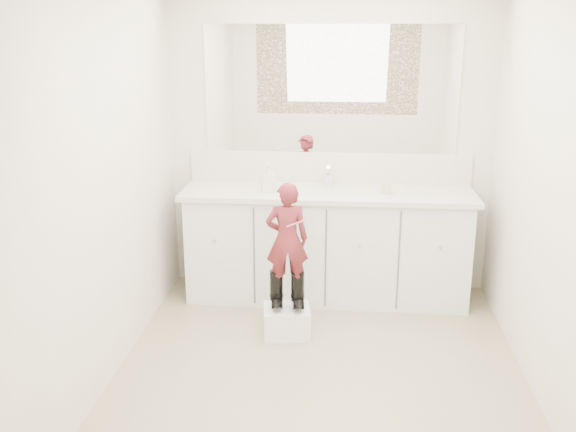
# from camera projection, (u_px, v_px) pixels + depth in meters

# --- Properties ---
(floor) EXTENTS (3.00, 3.00, 0.00)m
(floor) POSITION_uv_depth(u_px,v_px,m) (319.00, 373.00, 4.10)
(floor) COLOR #857957
(floor) RESTS_ON ground
(wall_back) EXTENTS (2.60, 0.00, 2.60)m
(wall_back) POSITION_uv_depth(u_px,v_px,m) (330.00, 145.00, 5.18)
(wall_back) COLOR beige
(wall_back) RESTS_ON floor
(wall_front) EXTENTS (2.60, 0.00, 2.60)m
(wall_front) POSITION_uv_depth(u_px,v_px,m) (306.00, 295.00, 2.32)
(wall_front) COLOR beige
(wall_front) RESTS_ON floor
(wall_left) EXTENTS (0.00, 3.00, 3.00)m
(wall_left) POSITION_uv_depth(u_px,v_px,m) (107.00, 187.00, 3.86)
(wall_left) COLOR beige
(wall_left) RESTS_ON floor
(wall_right) EXTENTS (0.00, 3.00, 3.00)m
(wall_right) POSITION_uv_depth(u_px,v_px,m) (551.00, 197.00, 3.64)
(wall_right) COLOR beige
(wall_right) RESTS_ON floor
(vanity_cabinet) EXTENTS (2.20, 0.55, 0.85)m
(vanity_cabinet) POSITION_uv_depth(u_px,v_px,m) (327.00, 247.00, 5.14)
(vanity_cabinet) COLOR silver
(vanity_cabinet) RESTS_ON floor
(countertop) EXTENTS (2.28, 0.58, 0.04)m
(countertop) POSITION_uv_depth(u_px,v_px,m) (328.00, 194.00, 5.00)
(countertop) COLOR beige
(countertop) RESTS_ON vanity_cabinet
(backsplash) EXTENTS (2.28, 0.03, 0.25)m
(backsplash) POSITION_uv_depth(u_px,v_px,m) (329.00, 168.00, 5.22)
(backsplash) COLOR beige
(backsplash) RESTS_ON countertop
(mirror) EXTENTS (2.00, 0.02, 1.00)m
(mirror) POSITION_uv_depth(u_px,v_px,m) (331.00, 90.00, 5.04)
(mirror) COLOR white
(mirror) RESTS_ON wall_back
(dot_panel) EXTENTS (2.00, 0.01, 1.20)m
(dot_panel) POSITION_uv_depth(u_px,v_px,m) (307.00, 173.00, 2.20)
(dot_panel) COLOR #472819
(dot_panel) RESTS_ON wall_front
(faucet) EXTENTS (0.08, 0.08, 0.10)m
(faucet) POSITION_uv_depth(u_px,v_px,m) (329.00, 180.00, 5.14)
(faucet) COLOR silver
(faucet) RESTS_ON countertop
(cup) EXTENTS (0.13, 0.13, 0.09)m
(cup) POSITION_uv_depth(u_px,v_px,m) (386.00, 188.00, 4.91)
(cup) COLOR beige
(cup) RESTS_ON countertop
(soap_bottle) EXTENTS (0.12, 0.12, 0.21)m
(soap_bottle) POSITION_uv_depth(u_px,v_px,m) (268.00, 178.00, 4.96)
(soap_bottle) COLOR beige
(soap_bottle) RESTS_ON countertop
(step_stool) EXTENTS (0.36, 0.32, 0.21)m
(step_stool) POSITION_uv_depth(u_px,v_px,m) (287.00, 321.00, 4.58)
(step_stool) COLOR white
(step_stool) RESTS_ON floor
(boot_left) EXTENTS (0.12, 0.19, 0.27)m
(boot_left) POSITION_uv_depth(u_px,v_px,m) (276.00, 289.00, 4.53)
(boot_left) COLOR black
(boot_left) RESTS_ON step_stool
(boot_right) EXTENTS (0.12, 0.19, 0.27)m
(boot_right) POSITION_uv_depth(u_px,v_px,m) (298.00, 289.00, 4.52)
(boot_right) COLOR black
(boot_right) RESTS_ON step_stool
(toddler) EXTENTS (0.32, 0.24, 0.81)m
(toddler) POSITION_uv_depth(u_px,v_px,m) (287.00, 239.00, 4.42)
(toddler) COLOR #A83338
(toddler) RESTS_ON step_stool
(toothbrush) EXTENTS (0.14, 0.03, 0.06)m
(toothbrush) POSITION_uv_depth(u_px,v_px,m) (296.00, 223.00, 4.30)
(toothbrush) COLOR #D3527F
(toothbrush) RESTS_ON toddler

